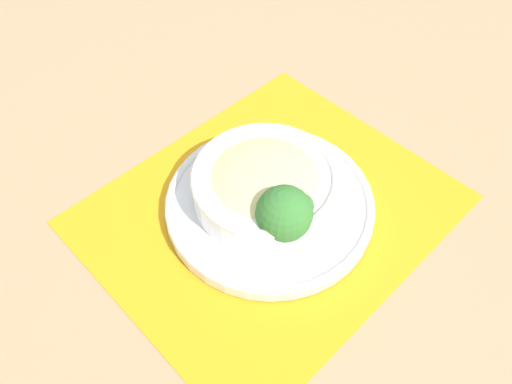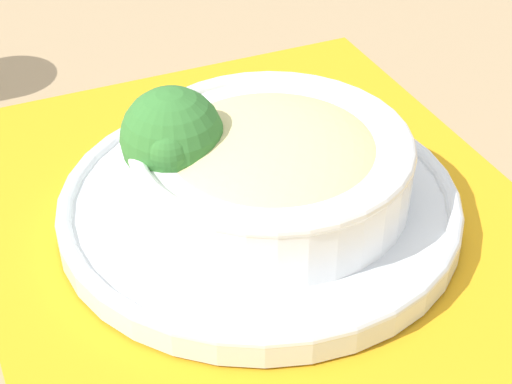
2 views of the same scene
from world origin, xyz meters
name	(u,v)px [view 2 (image 2 of 2)]	position (x,y,z in m)	size (l,w,h in m)	color
ground_plane	(259,222)	(0.00, 0.00, 0.00)	(4.00, 4.00, 0.00)	tan
placemat	(259,220)	(0.00, 0.00, 0.00)	(0.45, 0.38, 0.00)	orange
plate	(259,205)	(0.00, 0.00, 0.02)	(0.27, 0.27, 0.02)	silver
bowl	(270,160)	(0.00, -0.01, 0.05)	(0.19, 0.19, 0.05)	white
broccoli_floret	(172,139)	(0.03, 0.05, 0.07)	(0.07, 0.07, 0.08)	#84AD5B
carrot_slice_near	(214,245)	(-0.04, 0.05, 0.02)	(0.04, 0.04, 0.01)	orange
carrot_slice_middle	(234,250)	(-0.05, 0.04, 0.02)	(0.04, 0.04, 0.01)	orange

